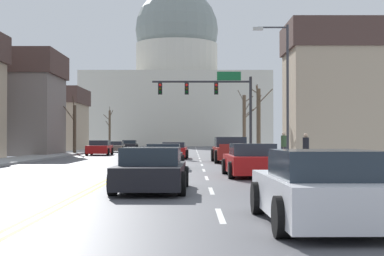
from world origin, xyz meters
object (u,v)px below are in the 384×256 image
Objects in this scene: sedan_oncoming_00 at (100,148)px; pedestrian_00 at (306,147)px; signal_gantry at (215,95)px; sedan_near_03 at (252,161)px; sedan_near_05 at (321,190)px; bicycle_parked at (293,158)px; sedan_oncoming_01 at (116,147)px; pickup_truck_near_01 at (231,151)px; sedan_oncoming_02 at (130,145)px; street_lamp_right at (283,81)px; sedan_near_02 at (164,157)px; pedestrian_01 at (284,144)px; sedan_near_00 at (175,151)px; sedan_near_04 at (152,171)px.

pedestrian_00 is (14.18, -19.58, 0.43)m from sedan_oncoming_00.
sedan_near_03 is at bearing -88.71° from signal_gantry.
sedan_near_05 is 18.86m from bicycle_parked.
signal_gantry is at bearing 106.25° from pedestrian_00.
signal_gantry reaches higher than sedan_oncoming_01.
sedan_near_05 is at bearing -78.48° from sedan_oncoming_01.
pickup_truck_near_01 is 38.69m from sedan_oncoming_02.
sedan_oncoming_01 is at bearing 122.85° from signal_gantry.
street_lamp_right is 32.43m from sedan_oncoming_01.
sedan_near_02 is 9.98m from pedestrian_01.
signal_gantry is 35.74m from sedan_near_05.
sedan_oncoming_02 is at bearing 98.39° from sedan_near_02.
sedan_near_03 is 9.06m from pedestrian_00.
sedan_oncoming_02 is at bearing 99.21° from sedan_near_05.
sedan_near_02 is 0.91× the size of sedan_near_03.
signal_gantry is at bearing 91.29° from sedan_near_03.
sedan_near_05 reaches higher than sedan_oncoming_00.
sedan_oncoming_00 reaches higher than sedan_oncoming_01.
signal_gantry reaches higher than pickup_truck_near_01.
signal_gantry reaches higher than sedan_near_03.
street_lamp_right reaches higher than pedestrian_00.
sedan_near_03 is at bearing -78.45° from sedan_oncoming_02.
sedan_oncoming_01 is (-9.94, 15.39, -4.36)m from signal_gantry.
bicycle_parked is (3.21, -16.83, -4.42)m from signal_gantry.
sedan_near_02 is 0.92× the size of sedan_oncoming_01.
pickup_truck_near_01 is 3.12× the size of pedestrian_01.
sedan_oncoming_02 is at bearing 109.63° from signal_gantry.
sedan_near_00 is 20.32m from sedan_oncoming_01.
sedan_oncoming_01 is 2.84× the size of pedestrian_00.
pedestrian_01 is at bearing -47.73° from sedan_oncoming_00.
sedan_oncoming_00 is (-6.94, 33.98, 0.03)m from sedan_near_04.
street_lamp_right is 1.65× the size of sedan_near_03.
street_lamp_right is 10.18m from sedan_near_03.
pedestrian_01 is (0.63, 3.76, -3.52)m from street_lamp_right.
sedan_oncoming_00 is 2.40× the size of bicycle_parked.
sedan_oncoming_00 is at bearing 104.35° from sedan_near_05.
sedan_near_02 is 2.38× the size of bicycle_parked.
bicycle_parked is (12.97, -44.21, -0.08)m from sedan_oncoming_02.
sedan_near_03 is 51.36m from sedan_oncoming_02.
bicycle_parked is at bearing -67.81° from sedan_oncoming_01.
sedan_near_05 is 2.51× the size of bicycle_parked.
sedan_near_02 is at bearing 101.22° from sedan_near_05.
signal_gantry is 4.47× the size of bicycle_parked.
pedestrian_00 reaches higher than sedan_oncoming_00.
signal_gantry is 1.72× the size of sedan_near_03.
pedestrian_00 is (4.29, -14.72, -3.88)m from signal_gantry.
sedan_oncoming_00 is 20.39m from pedestrian_01.
sedan_oncoming_00 is at bearing 132.27° from pedestrian_01.
signal_gantry is 29.59m from sedan_near_04.
sedan_near_04 reaches higher than bicycle_parked.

